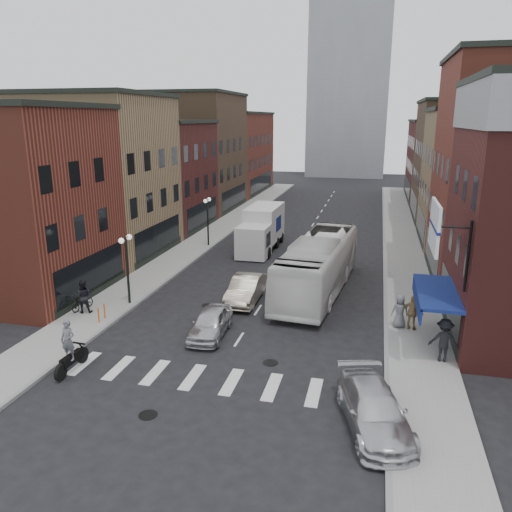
% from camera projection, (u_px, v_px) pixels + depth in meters
% --- Properties ---
extents(ground, '(160.00, 160.00, 0.00)m').
position_uv_depth(ground, '(233.00, 348.00, 23.47)').
color(ground, black).
rests_on(ground, ground).
extents(sidewalk_left, '(3.00, 74.00, 0.15)m').
position_uv_depth(sidewalk_left, '(211.00, 235.00, 45.99)').
color(sidewalk_left, gray).
rests_on(sidewalk_left, ground).
extents(sidewalk_right, '(3.00, 74.00, 0.15)m').
position_uv_depth(sidewalk_right, '(402.00, 245.00, 42.11)').
color(sidewalk_right, gray).
rests_on(sidewalk_right, ground).
extents(curb_left, '(0.20, 74.00, 0.16)m').
position_uv_depth(curb_left, '(227.00, 236.00, 45.66)').
color(curb_left, gray).
rests_on(curb_left, ground).
extents(curb_right, '(0.20, 74.00, 0.16)m').
position_uv_depth(curb_right, '(384.00, 245.00, 42.48)').
color(curb_right, gray).
rests_on(curb_right, ground).
extents(crosswalk_stripes, '(12.00, 2.20, 0.01)m').
position_uv_depth(crosswalk_stripes, '(213.00, 380.00, 20.66)').
color(crosswalk_stripes, silver).
rests_on(crosswalk_stripes, ground).
extents(bldg_left_near, '(10.30, 9.20, 11.30)m').
position_uv_depth(bldg_left_near, '(11.00, 202.00, 29.59)').
color(bldg_left_near, maroon).
rests_on(bldg_left_near, ground).
extents(bldg_left_mid_a, '(10.30, 10.20, 12.30)m').
position_uv_depth(bldg_left_mid_a, '(96.00, 176.00, 38.35)').
color(bldg_left_mid_a, '#9C7F56').
rests_on(bldg_left_mid_a, ground).
extents(bldg_left_mid_b, '(10.30, 10.20, 10.30)m').
position_uv_depth(bldg_left_mid_b, '(153.00, 175.00, 47.98)').
color(bldg_left_mid_b, '#4F1F1C').
rests_on(bldg_left_mid_b, ground).
extents(bldg_left_far_a, '(10.30, 12.20, 13.30)m').
position_uv_depth(bldg_left_far_a, '(193.00, 152.00, 57.88)').
color(bldg_left_far_a, brown).
rests_on(bldg_left_far_a, ground).
extents(bldg_left_far_b, '(10.30, 16.20, 11.30)m').
position_uv_depth(bldg_left_far_b, '(228.00, 153.00, 71.26)').
color(bldg_left_far_b, maroon).
rests_on(bldg_left_far_b, ground).
extents(bldg_right_mid_b, '(10.30, 10.20, 11.30)m').
position_uv_depth(bldg_right_mid_b, '(489.00, 179.00, 41.02)').
color(bldg_right_mid_b, '#9C7F56').
rests_on(bldg_right_mid_b, ground).
extents(bldg_right_far_a, '(10.30, 12.20, 12.30)m').
position_uv_depth(bldg_right_far_a, '(468.00, 162.00, 51.18)').
color(bldg_right_far_a, brown).
rests_on(bldg_right_far_a, ground).
extents(bldg_right_far_b, '(10.30, 16.20, 10.30)m').
position_uv_depth(bldg_right_far_b, '(449.00, 161.00, 64.56)').
color(bldg_right_far_b, '#4F1F1C').
rests_on(bldg_right_far_b, ground).
extents(awning_blue, '(1.80, 5.00, 0.78)m').
position_uv_depth(awning_blue, '(433.00, 293.00, 23.08)').
color(awning_blue, navy).
rests_on(awning_blue, ground).
extents(billboard_sign, '(1.52, 3.00, 3.70)m').
position_uv_depth(billboard_sign, '(437.00, 228.00, 20.34)').
color(billboard_sign, black).
rests_on(billboard_sign, ground).
extents(distant_tower, '(14.00, 14.00, 50.00)m').
position_uv_depth(distant_tower, '(352.00, 34.00, 89.83)').
color(distant_tower, '#9399A0').
rests_on(distant_tower, ground).
extents(streetlamp_near, '(0.32, 1.22, 4.11)m').
position_uv_depth(streetlamp_near, '(126.00, 257.00, 28.12)').
color(streetlamp_near, black).
rests_on(streetlamp_near, ground).
extents(streetlamp_far, '(0.32, 1.22, 4.11)m').
position_uv_depth(streetlamp_far, '(208.00, 213.00, 41.23)').
color(streetlamp_far, black).
rests_on(streetlamp_far, ground).
extents(bike_rack, '(0.08, 0.68, 0.80)m').
position_uv_depth(bike_rack, '(102.00, 313.00, 26.27)').
color(bike_rack, '#D8590C').
rests_on(bike_rack, sidewalk_left).
extents(box_truck, '(2.52, 7.99, 3.47)m').
position_uv_depth(box_truck, '(261.00, 229.00, 40.62)').
color(box_truck, silver).
rests_on(box_truck, ground).
extents(motorcycle_rider, '(0.67, 2.33, 2.37)m').
position_uv_depth(motorcycle_rider, '(69.00, 348.00, 21.02)').
color(motorcycle_rider, black).
rests_on(motorcycle_rider, ground).
extents(transit_bus, '(4.09, 12.60, 3.45)m').
position_uv_depth(transit_bus, '(318.00, 265.00, 30.75)').
color(transit_bus, white).
rests_on(transit_bus, ground).
extents(sedan_left_near, '(1.82, 4.07, 1.36)m').
position_uv_depth(sedan_left_near, '(210.00, 323.00, 24.69)').
color(sedan_left_near, silver).
rests_on(sedan_left_near, ground).
extents(sedan_left_far, '(1.62, 4.56, 1.50)m').
position_uv_depth(sedan_left_far, '(246.00, 289.00, 29.32)').
color(sedan_left_far, '#BFB19B').
rests_on(sedan_left_far, ground).
extents(curb_car, '(3.25, 5.23, 1.41)m').
position_uv_depth(curb_car, '(374.00, 410.00, 17.28)').
color(curb_car, silver).
rests_on(curb_car, ground).
extents(parked_bicycle, '(0.85, 1.63, 0.81)m').
position_uv_depth(parked_bicycle, '(83.00, 303.00, 27.71)').
color(parked_bicycle, black).
rests_on(parked_bicycle, sidewalk_left).
extents(ped_left_solo, '(1.03, 0.80, 1.86)m').
position_uv_depth(ped_left_solo, '(83.00, 296.00, 27.19)').
color(ped_left_solo, black).
rests_on(ped_left_solo, sidewalk_left).
extents(ped_right_a, '(1.31, 0.71, 1.97)m').
position_uv_depth(ped_right_a, '(444.00, 340.00, 21.70)').
color(ped_right_a, black).
rests_on(ped_right_a, sidewalk_right).
extents(ped_right_b, '(1.18, 0.85, 1.81)m').
position_uv_depth(ped_right_b, '(413.00, 313.00, 24.99)').
color(ped_right_b, olive).
rests_on(ped_right_b, sidewalk_right).
extents(ped_right_c, '(0.92, 0.69, 1.72)m').
position_uv_depth(ped_right_c, '(400.00, 311.00, 25.28)').
color(ped_right_c, slate).
rests_on(ped_right_c, sidewalk_right).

